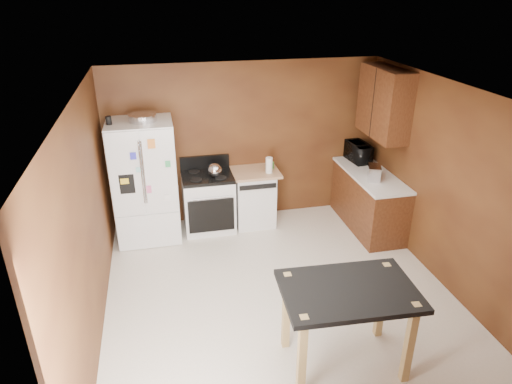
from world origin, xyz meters
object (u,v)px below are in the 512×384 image
object	(u,v)px
roasting_pan	(142,117)
microwave	(358,153)
paper_towel	(269,165)
refrigerator	(145,182)
dishwasher	(254,197)
gas_range	(208,201)
green_canister	(271,165)
kettle	(215,170)
island	(348,300)
pen_cup	(109,120)
toaster	(374,173)

from	to	relation	value
roasting_pan	microwave	xyz separation A→B (m)	(3.31, 0.12, -0.81)
roasting_pan	microwave	distance (m)	3.41
paper_towel	refrigerator	world-z (taller)	refrigerator
paper_towel	dishwasher	world-z (taller)	paper_towel
microwave	gas_range	size ratio (longest dim) A/B	0.45
microwave	paper_towel	bearing A→B (deg)	89.84
roasting_pan	green_canister	bearing A→B (deg)	3.97
green_canister	paper_towel	bearing A→B (deg)	-113.97
kettle	gas_range	size ratio (longest dim) A/B	0.19
refrigerator	dishwasher	size ratio (longest dim) A/B	2.02
kettle	roasting_pan	bearing A→B (deg)	176.94
island	refrigerator	bearing A→B (deg)	121.87
pen_cup	refrigerator	bearing A→B (deg)	9.73
toaster	gas_range	distance (m)	2.53
refrigerator	gas_range	size ratio (longest dim) A/B	1.64
refrigerator	dishwasher	bearing A→B (deg)	2.99
pen_cup	microwave	world-z (taller)	pen_cup
kettle	microwave	world-z (taller)	microwave
toaster	dishwasher	xyz separation A→B (m)	(-1.65, 0.71, -0.55)
microwave	island	world-z (taller)	microwave
pen_cup	toaster	xyz separation A→B (m)	(3.66, -0.56, -0.85)
microwave	dishwasher	world-z (taller)	microwave
refrigerator	island	bearing A→B (deg)	-58.13
green_canister	gas_range	size ratio (longest dim) A/B	0.09
toaster	island	size ratio (longest dim) A/B	0.22
kettle	refrigerator	world-z (taller)	refrigerator
kettle	island	distance (m)	3.12
pen_cup	paper_towel	bearing A→B (deg)	1.07
island	paper_towel	bearing A→B (deg)	90.63
green_canister	refrigerator	size ratio (longest dim) A/B	0.05
pen_cup	toaster	size ratio (longest dim) A/B	0.40
green_canister	roasting_pan	bearing A→B (deg)	-176.03
kettle	paper_towel	distance (m)	0.83
roasting_pan	kettle	bearing A→B (deg)	-3.06
paper_towel	microwave	size ratio (longest dim) A/B	0.49
paper_towel	gas_range	distance (m)	1.09
pen_cup	gas_range	bearing A→B (deg)	5.57
dishwasher	kettle	bearing A→B (deg)	-169.02
green_canister	refrigerator	distance (m)	1.93
roasting_pan	pen_cup	size ratio (longest dim) A/B	3.41
toaster	island	world-z (taller)	toaster
roasting_pan	kettle	size ratio (longest dim) A/B	1.86
microwave	refrigerator	bearing A→B (deg)	86.17
kettle	island	bearing A→B (deg)	-73.87
green_canister	toaster	xyz separation A→B (m)	(1.36, -0.77, 0.06)
toaster	refrigerator	bearing A→B (deg)	-167.69
paper_towel	island	bearing A→B (deg)	-89.37
gas_range	toaster	bearing A→B (deg)	-16.13
kettle	refrigerator	xyz separation A→B (m)	(-1.02, 0.03, -0.10)
toaster	gas_range	world-z (taller)	toaster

